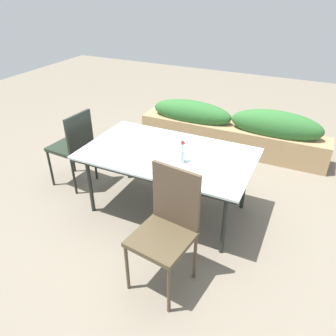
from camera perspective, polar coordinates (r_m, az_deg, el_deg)
The scene contains 6 objects.
ground_plane at distance 3.63m, azimuth 1.38°, elevation -7.13°, with size 12.00×12.00×0.00m, color #756B5B.
dining_table at distance 3.26m, azimuth -0.00°, elevation 2.05°, with size 1.70×1.00×0.70m.
chair_near_right at distance 2.54m, azimuth -0.11°, elevation -9.77°, with size 0.49×0.49×1.02m.
chair_end_left at distance 3.92m, azimuth -16.19°, elevation 4.11°, with size 0.44×0.44×0.93m.
flower_vase at distance 3.04m, azimuth 2.43°, elevation 2.50°, with size 0.06×0.07×0.25m.
planter_box at distance 4.76m, azimuth 11.07°, elevation 6.63°, with size 2.69×0.39×0.70m.
Camera 1 is at (1.15, -2.62, 2.23)m, focal length 34.76 mm.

